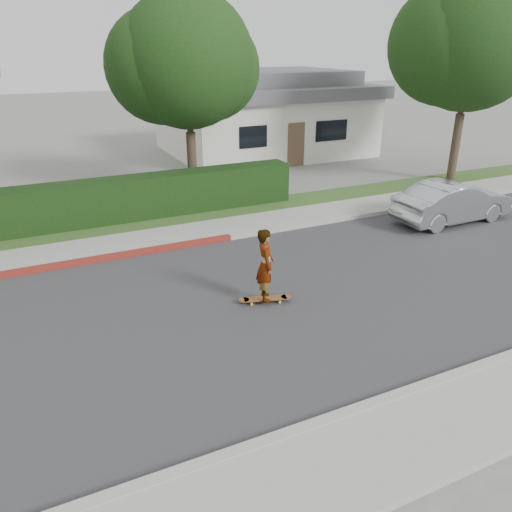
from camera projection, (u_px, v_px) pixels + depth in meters
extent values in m
plane|color=slate|center=(258.00, 304.00, 11.62)|extent=(120.00, 120.00, 0.00)
cube|color=#2D2D30|center=(258.00, 304.00, 11.62)|extent=(60.00, 8.00, 0.01)
cube|color=#9E9E99|center=(366.00, 408.00, 8.19)|extent=(60.00, 0.20, 0.15)
cube|color=gray|center=(402.00, 445.00, 7.45)|extent=(60.00, 1.60, 0.12)
cube|color=#9E9E99|center=(199.00, 242.00, 15.00)|extent=(60.00, 0.20, 0.15)
cube|color=maroon|center=(18.00, 272.00, 13.03)|extent=(12.00, 0.21, 0.15)
cube|color=gray|center=(190.00, 233.00, 15.75)|extent=(60.00, 1.60, 0.12)
cube|color=#2D4C1E|center=(175.00, 219.00, 17.09)|extent=(60.00, 1.60, 0.10)
cube|color=black|center=(78.00, 206.00, 16.13)|extent=(15.00, 1.00, 1.50)
cylinder|color=#33261C|center=(192.00, 166.00, 19.20)|extent=(0.36, 0.36, 2.52)
cylinder|color=#33261C|center=(190.00, 115.00, 18.46)|extent=(0.24, 0.24, 2.10)
sphere|color=black|center=(187.00, 60.00, 17.71)|extent=(4.80, 4.80, 4.80)
sphere|color=black|center=(162.00, 66.00, 17.81)|extent=(4.08, 4.08, 4.08)
sphere|color=black|center=(208.00, 68.00, 18.44)|extent=(3.84, 3.84, 3.84)
cylinder|color=#33261C|center=(455.00, 148.00, 21.39)|extent=(0.36, 0.36, 2.88)
cylinder|color=#33261C|center=(463.00, 96.00, 20.54)|extent=(0.24, 0.24, 2.40)
sphere|color=black|center=(472.00, 39.00, 19.69)|extent=(5.60, 5.60, 5.60)
sphere|color=black|center=(449.00, 44.00, 19.79)|extent=(4.76, 4.76, 4.76)
sphere|color=black|center=(481.00, 47.00, 20.42)|extent=(4.48, 4.48, 4.48)
cube|color=beige|center=(263.00, 124.00, 27.48)|extent=(10.00, 8.00, 3.00)
cube|color=#4C4C51|center=(264.00, 90.00, 26.78)|extent=(10.60, 8.60, 0.60)
cube|color=#4C4C51|center=(264.00, 78.00, 26.54)|extent=(8.40, 6.40, 0.80)
cube|color=black|center=(253.00, 137.00, 23.12)|extent=(1.40, 0.06, 1.00)
cube|color=black|center=(331.00, 131.00, 24.81)|extent=(1.80, 0.06, 1.00)
cube|color=brown|center=(296.00, 145.00, 24.24)|extent=(0.90, 0.06, 2.10)
cylinder|color=gold|center=(252.00, 304.00, 11.52)|extent=(0.07, 0.06, 0.07)
cylinder|color=gold|center=(251.00, 300.00, 11.69)|extent=(0.07, 0.06, 0.07)
cylinder|color=gold|center=(280.00, 302.00, 11.60)|extent=(0.07, 0.06, 0.07)
cylinder|color=gold|center=(278.00, 298.00, 11.78)|extent=(0.07, 0.06, 0.07)
cube|color=silver|center=(251.00, 300.00, 11.58)|extent=(0.11, 0.21, 0.03)
cube|color=silver|center=(279.00, 298.00, 11.67)|extent=(0.11, 0.21, 0.03)
cube|color=maroon|center=(265.00, 298.00, 11.62)|extent=(1.02, 0.53, 0.02)
cylinder|color=maroon|center=(244.00, 300.00, 11.55)|extent=(0.30, 0.30, 0.02)
cylinder|color=maroon|center=(286.00, 297.00, 11.68)|extent=(0.30, 0.30, 0.02)
imported|color=white|center=(265.00, 265.00, 11.28)|extent=(0.57, 0.71, 1.71)
imported|color=#AFB2B7|center=(453.00, 202.00, 16.72)|extent=(4.22, 1.51, 1.38)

